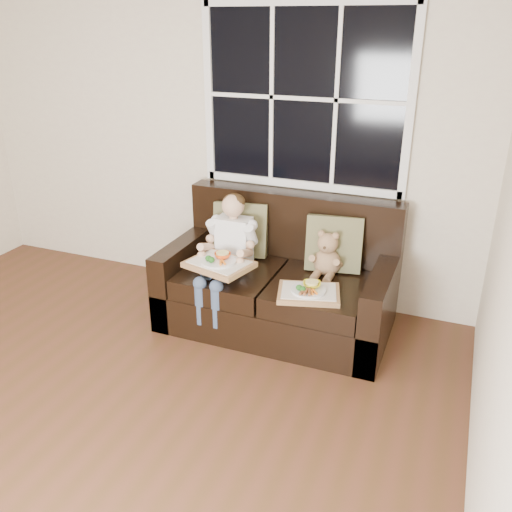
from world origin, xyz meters
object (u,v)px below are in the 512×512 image
at_px(teddy_bear, 327,257).
at_px(tray_left, 219,263).
at_px(tray_right, 309,292).
at_px(loveseat, 280,286).
at_px(child, 229,244).

height_order(teddy_bear, tray_left, teddy_bear).
distance_m(tray_left, tray_right, 0.69).
xyz_separation_m(loveseat, child, (-0.37, -0.12, 0.33)).
height_order(loveseat, teddy_bear, loveseat).
xyz_separation_m(child, tray_left, (0.02, -0.20, -0.06)).
xyz_separation_m(tray_left, tray_right, (0.68, -0.01, -0.10)).
relative_size(loveseat, tray_left, 3.28).
relative_size(child, teddy_bear, 2.41).
distance_m(child, tray_right, 0.75).
height_order(child, teddy_bear, child).
bearing_deg(child, loveseat, 17.81).
bearing_deg(tray_left, child, 109.03).
distance_m(loveseat, teddy_bear, 0.45).
xyz_separation_m(loveseat, tray_right, (0.33, -0.33, 0.17)).
relative_size(child, tray_left, 1.65).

